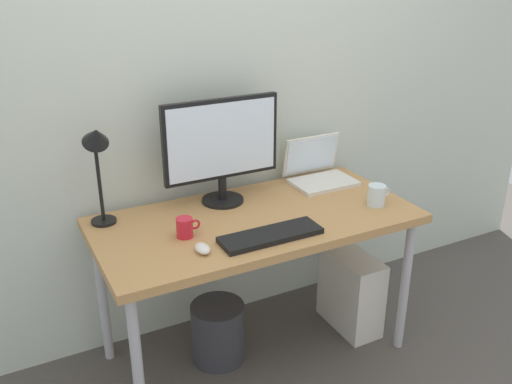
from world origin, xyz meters
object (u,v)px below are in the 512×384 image
(desk_lamp, at_px, (97,152))
(computer_tower, at_px, (351,291))
(laptop, at_px, (318,170))
(wastebasket, at_px, (218,332))
(coffee_mug, at_px, (185,227))
(mouse, at_px, (202,248))
(monitor, at_px, (222,145))
(desk, at_px, (256,229))
(keyboard, at_px, (271,235))
(glass_cup, at_px, (377,195))

(desk_lamp, xyz_separation_m, computer_tower, (1.17, -0.25, -0.88))
(laptop, height_order, wastebasket, laptop)
(laptop, relative_size, coffee_mug, 3.03)
(mouse, bearing_deg, desk_lamp, 124.33)
(monitor, bearing_deg, desk, -73.70)
(desk, distance_m, keyboard, 0.23)
(desk_lamp, distance_m, wastebasket, 1.05)
(glass_cup, bearing_deg, keyboard, -173.81)
(coffee_mug, xyz_separation_m, wastebasket, (0.17, 0.08, -0.64))
(wastebasket, bearing_deg, desk_lamp, 158.26)
(keyboard, relative_size, computer_tower, 1.05)
(computer_tower, bearing_deg, mouse, -169.48)
(keyboard, xyz_separation_m, coffee_mug, (-0.31, 0.17, 0.03))
(monitor, distance_m, wastebasket, 0.91)
(laptop, bearing_deg, desk, -154.02)
(keyboard, bearing_deg, wastebasket, 119.17)
(desk, relative_size, keyboard, 3.30)
(desk, height_order, keyboard, keyboard)
(laptop, height_order, desk_lamp, desk_lamp)
(desk, xyz_separation_m, desk_lamp, (-0.63, 0.22, 0.40))
(desk_lamp, height_order, glass_cup, desk_lamp)
(coffee_mug, bearing_deg, mouse, -85.43)
(desk, distance_m, glass_cup, 0.59)
(monitor, height_order, computer_tower, monitor)
(laptop, bearing_deg, coffee_mug, -161.82)
(desk_lamp, height_order, coffee_mug, desk_lamp)
(laptop, relative_size, glass_cup, 2.71)
(mouse, distance_m, wastebasket, 0.68)
(keyboard, height_order, wastebasket, keyboard)
(monitor, height_order, coffee_mug, monitor)
(laptop, distance_m, desk_lamp, 1.15)
(desk_lamp, bearing_deg, glass_cup, -17.24)
(desk, relative_size, desk_lamp, 3.06)
(wastebasket, bearing_deg, glass_cup, -14.48)
(glass_cup, bearing_deg, monitor, 149.60)
(wastebasket, bearing_deg, monitor, 55.55)
(mouse, xyz_separation_m, coffee_mug, (-0.01, 0.16, 0.03))
(monitor, bearing_deg, desk_lamp, 179.91)
(laptop, bearing_deg, monitor, -178.31)
(laptop, bearing_deg, computer_tower, -77.40)
(monitor, bearing_deg, mouse, -123.50)
(laptop, height_order, coffee_mug, laptop)
(coffee_mug, relative_size, computer_tower, 0.25)
(wastebasket, bearing_deg, computer_tower, -6.05)
(desk, height_order, monitor, monitor)
(desk, distance_m, mouse, 0.40)
(monitor, relative_size, coffee_mug, 5.34)
(wastebasket, bearing_deg, mouse, -122.80)
(computer_tower, bearing_deg, desk_lamp, 167.80)
(keyboard, height_order, glass_cup, glass_cup)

